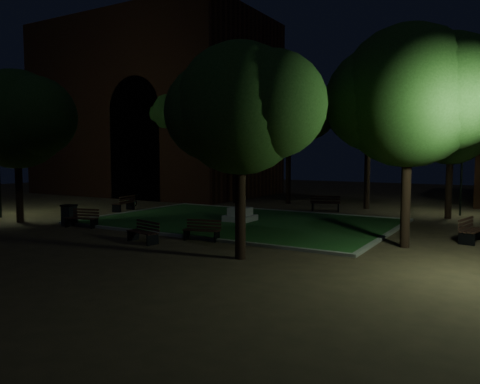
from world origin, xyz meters
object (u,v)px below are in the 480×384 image
object	(u,v)px
bench_west_near	(82,219)
bicycle	(132,200)
bench_near_right	(202,231)
bench_far_side	(326,204)
bench_left_side	(124,204)
trash_bin	(69,215)
bench_near_left	(144,233)
monument	(240,204)
bench_right_side	(471,231)

from	to	relation	value
bench_west_near	bicycle	bearing A→B (deg)	105.38
bench_near_right	bench_west_near	xyz separation A→B (m)	(-7.02, -0.16, 0.02)
bench_far_side	bench_left_side	bearing A→B (deg)	14.93
bench_west_near	bench_near_right	bearing A→B (deg)	-12.52
trash_bin	bench_near_left	bearing A→B (deg)	-13.14
monument	trash_bin	world-z (taller)	monument
bench_near_right	bench_far_side	distance (m)	11.99
monument	bench_right_side	size ratio (longest dim) A/B	1.71
bench_west_near	bench_right_side	bearing A→B (deg)	4.00
bench_near_left	bench_west_near	size ratio (longest dim) A/B	0.96
bench_far_side	bicycle	distance (m)	13.19
monument	bench_right_side	xyz separation A→B (m)	(10.86, 0.04, -0.50)
bicycle	bench_far_side	bearing A→B (deg)	-51.20
bench_near_right	bicycle	distance (m)	14.26
bench_right_side	bicycle	distance (m)	21.53
monument	bicycle	distance (m)	10.90
bench_near_right	trash_bin	distance (m)	7.97
bench_near_right	bench_west_near	world-z (taller)	bench_west_near
bench_left_side	trash_bin	bearing A→B (deg)	7.16
bench_west_near	trash_bin	xyz separation A→B (m)	(-0.95, 0.01, 0.11)
bench_right_side	bicycle	world-z (taller)	bench_right_side
bench_near_left	trash_bin	bearing A→B (deg)	-179.30
bench_right_side	bench_far_side	size ratio (longest dim) A/B	0.98
bench_left_side	bench_far_side	world-z (taller)	bench_far_side
monument	bench_near_right	world-z (taller)	monument
trash_bin	bench_far_side	bearing A→B (deg)	53.64
bench_right_side	bicycle	xyz separation A→B (m)	(-21.32, 2.98, -0.07)
bench_far_side	trash_bin	size ratio (longest dim) A/B	1.83
bench_west_near	trash_bin	size ratio (longest dim) A/B	1.64
bicycle	monument	bearing A→B (deg)	-83.95
bench_near_left	bicycle	bearing A→B (deg)	149.32
bench_left_side	trash_bin	size ratio (longest dim) A/B	1.76
bench_near_left	bench_west_near	world-z (taller)	bench_west_near
bench_west_near	bench_left_side	bearing A→B (deg)	102.74
bench_west_near	bench_left_side	size ratio (longest dim) A/B	0.93
monument	bench_west_near	size ratio (longest dim) A/B	1.86
bench_west_near	bench_far_side	xyz separation A→B (m)	(7.97, 12.12, 0.05)
bench_near_right	bench_west_near	distance (m)	7.03
bench_near_left	trash_bin	distance (m)	6.41
bench_right_side	bench_far_side	xyz separation A→B (m)	(-8.69, 6.76, 0.01)
bench_west_near	bench_right_side	world-z (taller)	bench_right_side
bench_far_side	bench_west_near	bearing A→B (deg)	41.59
trash_bin	bicycle	world-z (taller)	trash_bin
bench_west_near	bench_left_side	world-z (taller)	bench_left_side
bench_near_right	bench_left_side	bearing A→B (deg)	137.92
bench_near_right	bench_far_side	world-z (taller)	bench_far_side
monument	bench_west_near	xyz separation A→B (m)	(-5.80, -5.32, -0.53)
bench_left_side	trash_bin	distance (m)	6.15
bench_left_side	bench_far_side	size ratio (longest dim) A/B	0.96
bench_right_side	bench_far_side	bearing A→B (deg)	64.33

